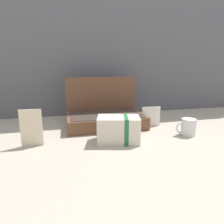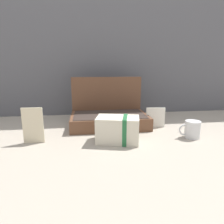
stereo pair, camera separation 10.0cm
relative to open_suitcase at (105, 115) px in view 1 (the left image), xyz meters
name	(u,v)px [view 1 (the left image)]	position (x,y,z in m)	size (l,w,h in m)	color
ground_plane	(109,138)	(-0.02, -0.24, -0.07)	(6.00, 6.00, 0.00)	#9E9384
back_wall	(92,20)	(-0.02, 0.34, 0.63)	(3.20, 0.06, 1.40)	#56565B
open_suitcase	(105,115)	(0.00, 0.00, 0.00)	(0.48, 0.31, 0.30)	brown
cream_toiletry_bag	(119,129)	(0.01, -0.30, 0.00)	(0.23, 0.17, 0.13)	beige
coffee_mug	(188,127)	(0.41, -0.30, -0.02)	(0.12, 0.08, 0.09)	silver
info_card_left	(31,128)	(-0.40, -0.26, 0.02)	(0.10, 0.01, 0.18)	beige
poster_card_right	(151,116)	(0.28, -0.09, 0.00)	(0.12, 0.01, 0.12)	white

